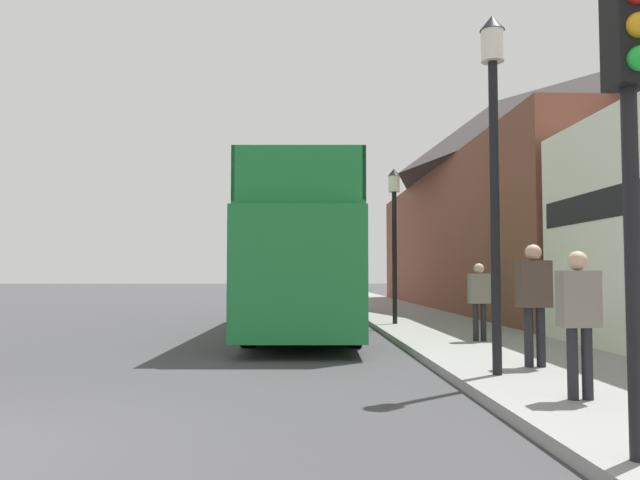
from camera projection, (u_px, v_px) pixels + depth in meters
name	position (u px, v px, depth m)	size (l,w,h in m)	color
ground_plane	(216.00, 311.00, 25.91)	(144.00, 144.00, 0.00)	#3D3D3F
sidewalk	(399.00, 313.00, 23.20)	(3.39, 108.00, 0.14)	gray
brick_terrace_rear	(498.00, 205.00, 26.40)	(6.00, 23.64, 8.92)	brown
tour_bus	(305.00, 264.00, 16.28)	(2.91, 10.62, 3.90)	#1E7A38
parked_car_ahead_of_bus	(323.00, 295.00, 24.08)	(1.90, 4.52, 1.55)	maroon
pedestrian_nearest	(579.00, 310.00, 6.94)	(0.43, 0.24, 1.65)	#232328
pedestrian_second	(534.00, 293.00, 9.37)	(0.48, 0.26, 1.84)	#232328
pedestrian_third	(479.00, 294.00, 12.93)	(0.42, 0.23, 1.61)	#232328
traffic_signal	(630.00, 103.00, 4.75)	(0.28, 0.42, 3.67)	black
lamp_post_nearest	(494.00, 127.00, 8.77)	(0.35, 0.35, 5.06)	black
lamp_post_second	(394.00, 215.00, 17.56)	(0.35, 0.35, 4.37)	black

